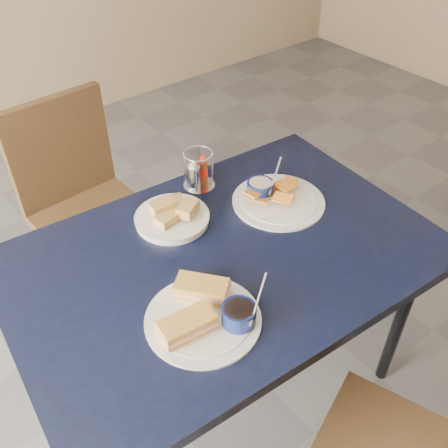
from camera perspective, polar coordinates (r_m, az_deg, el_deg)
ground at (r=2.11m, az=3.90°, el=-16.82°), size 6.00×6.00×0.00m
dining_table at (r=1.52m, az=0.05°, el=-5.05°), size 1.32×0.93×0.75m
chair_far at (r=2.17m, az=-16.04°, el=3.46°), size 0.46×0.44×0.92m
sandwich_plate at (r=1.30m, az=-2.09°, el=-10.08°), size 0.32×0.30×0.12m
plantain_plate at (r=1.67m, az=5.61°, el=3.15°), size 0.31×0.31×0.12m
bread_basket at (r=1.58m, az=-5.94°, el=0.93°), size 0.23×0.23×0.07m
condiment_caddy at (r=1.71m, az=-3.07°, el=5.87°), size 0.11×0.11×0.14m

